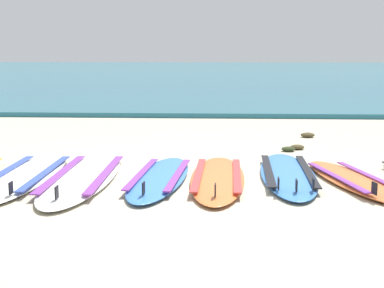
{
  "coord_description": "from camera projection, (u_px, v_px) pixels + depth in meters",
  "views": [
    {
      "loc": [
        0.27,
        -5.3,
        1.31
      ],
      "look_at": [
        -0.08,
        1.04,
        0.25
      ],
      "focal_mm": 51.21,
      "sensor_mm": 36.0,
      "label": 1
    }
  ],
  "objects": [
    {
      "name": "surfboard_7",
      "position": [
        352.0,
        180.0,
        5.56
      ],
      "size": [
        0.91,
        2.0,
        0.18
      ],
      "color": "orange",
      "rests_on": "ground"
    },
    {
      "name": "sea",
      "position": [
        218.0,
        70.0,
        40.6
      ],
      "size": [
        80.0,
        60.0,
        0.1
      ],
      "primitive_type": "cube",
      "color": "#23667A",
      "rests_on": "ground"
    },
    {
      "name": "seaweed_clump_mid_sand",
      "position": [
        297.0,
        147.0,
        7.51
      ],
      "size": [
        0.19,
        0.15,
        0.07
      ],
      "primitive_type": "ellipsoid",
      "color": "#4C4228",
      "rests_on": "ground"
    },
    {
      "name": "surfboard_2",
      "position": [
        25.0,
        175.0,
        5.75
      ],
      "size": [
        0.68,
        2.45,
        0.18
      ],
      "color": "white",
      "rests_on": "ground"
    },
    {
      "name": "surfboard_6",
      "position": [
        288.0,
        174.0,
        5.84
      ],
      "size": [
        0.64,
        2.31,
        0.18
      ],
      "color": "#3875CC",
      "rests_on": "ground"
    },
    {
      "name": "seaweed_clump_near_shoreline",
      "position": [
        288.0,
        149.0,
        7.36
      ],
      "size": [
        0.19,
        0.15,
        0.07
      ],
      "primitive_type": "ellipsoid",
      "color": "#2D381E",
      "rests_on": "ground"
    },
    {
      "name": "seaweed_clump_by_the_boards",
      "position": [
        308.0,
        135.0,
        8.58
      ],
      "size": [
        0.22,
        0.18,
        0.08
      ],
      "primitive_type": "ellipsoid",
      "color": "#4C4228",
      "rests_on": "ground"
    },
    {
      "name": "surfboard_4",
      "position": [
        160.0,
        177.0,
        5.68
      ],
      "size": [
        0.66,
        2.16,
        0.18
      ],
      "color": "#3875CC",
      "rests_on": "ground"
    },
    {
      "name": "surfboard_5",
      "position": [
        218.0,
        178.0,
        5.65
      ],
      "size": [
        0.59,
        2.22,
        0.18
      ],
      "color": "orange",
      "rests_on": "ground"
    },
    {
      "name": "ground_plane",
      "position": [
        194.0,
        186.0,
        5.45
      ],
      "size": [
        80.0,
        80.0,
        0.0
      ],
      "primitive_type": "plane",
      "color": "#B7AD93"
    },
    {
      "name": "surfboard_3",
      "position": [
        83.0,
        176.0,
        5.71
      ],
      "size": [
        0.7,
        2.59,
        0.18
      ],
      "color": "white",
      "rests_on": "ground"
    }
  ]
}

